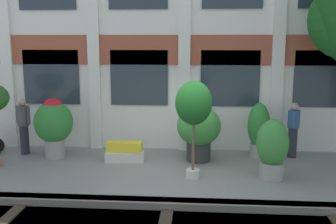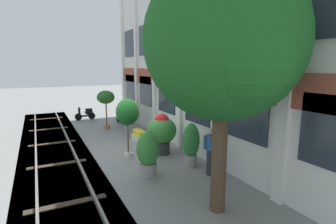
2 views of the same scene
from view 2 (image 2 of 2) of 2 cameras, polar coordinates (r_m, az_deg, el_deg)
name	(u,v)px [view 2 (image 2 of 2)]	position (r m, az deg, el deg)	size (l,w,h in m)	color
ground_plane	(127,155)	(11.32, -8.89, -9.24)	(80.00, 80.00, 0.00)	gray
apartment_facade	(186,54)	(11.85, 3.85, 12.49)	(17.05, 0.64, 8.50)	silver
rail_tracks	(58,169)	(10.92, -22.82, -11.44)	(24.69, 2.80, 0.43)	#423F3A
broadleaf_tree	(223,46)	(6.44, 11.89, 13.94)	(3.96, 3.77, 6.18)	#4C3826
potted_plant_fluted_column	(148,152)	(9.06, -4.41, -8.78)	(0.78, 0.78, 1.51)	gray
potted_plant_square_trough	(139,136)	(13.07, -6.25, -5.29)	(1.13, 0.50, 0.57)	beige
potted_plant_terracotta_small	(106,99)	(15.80, -13.39, 2.87)	(1.02, 1.02, 2.28)	#B76647
potted_plant_ribbed_drum	(162,131)	(11.12, -1.36, -4.18)	(1.24, 1.24, 1.72)	#333333
potted_plant_tall_urn	(127,114)	(10.54, -8.86, -0.33)	(0.90, 0.90, 2.44)	beige
potted_plant_glazed_jar	(129,114)	(14.90, -8.46, -0.41)	(1.11, 1.11, 1.76)	gray
potted_plant_stone_basin	(191,143)	(9.87, 5.05, -6.79)	(0.64, 0.64, 1.63)	gray
scooter_near_curb	(121,117)	(17.25, -10.11, -1.05)	(1.38, 0.50, 0.98)	black
scooter_second_parked	(86,114)	(19.04, -17.42, -0.31)	(0.50, 1.38, 0.98)	black
resident_by_doorway	(129,113)	(15.99, -8.59, -0.17)	(0.50, 0.34, 1.69)	#282833
resident_watching_tracks	(210,150)	(9.15, 9.22, -8.24)	(0.34, 0.52, 1.62)	#282833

